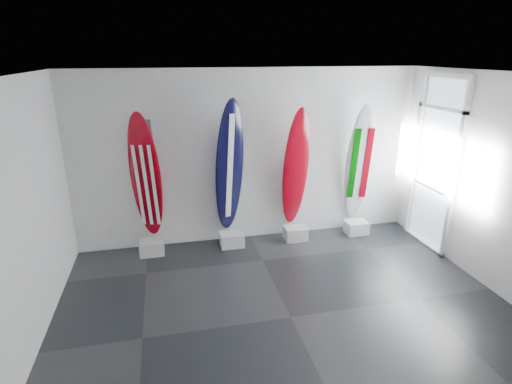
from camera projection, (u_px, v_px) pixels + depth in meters
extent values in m
plane|color=black|center=(291.00, 317.00, 5.21)|extent=(6.00, 6.00, 0.00)
plane|color=white|center=(299.00, 76.00, 4.23)|extent=(6.00, 6.00, 0.00)
plane|color=silver|center=(250.00, 157.00, 7.02)|extent=(6.00, 0.00, 6.00)
plane|color=silver|center=(423.00, 359.00, 2.42)|extent=(6.00, 0.00, 6.00)
plane|color=silver|center=(12.00, 233.00, 4.09)|extent=(0.00, 5.00, 5.00)
plane|color=silver|center=(511.00, 191.00, 5.35)|extent=(0.00, 5.00, 5.00)
cube|color=silver|center=(152.00, 247.00, 6.81)|extent=(0.40, 0.30, 0.24)
ellipsoid|color=maroon|center=(146.00, 177.00, 6.51)|extent=(0.58, 0.54, 2.18)
cube|color=silver|center=(232.00, 239.00, 7.10)|extent=(0.40, 0.30, 0.24)
ellipsoid|color=black|center=(230.00, 168.00, 6.77)|extent=(0.62, 0.52, 2.33)
cube|color=silver|center=(295.00, 233.00, 7.34)|extent=(0.40, 0.30, 0.24)
ellipsoid|color=maroon|center=(296.00, 168.00, 7.04)|extent=(0.55, 0.45, 2.16)
cube|color=silver|center=(356.00, 227.00, 7.59)|extent=(0.40, 0.30, 0.24)
ellipsoid|color=white|center=(359.00, 164.00, 7.29)|extent=(0.55, 0.47, 2.18)
cube|color=silver|center=(110.00, 231.00, 6.87)|extent=(0.09, 0.02, 0.13)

